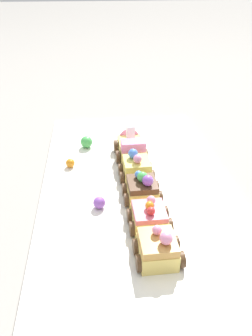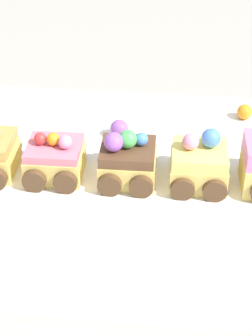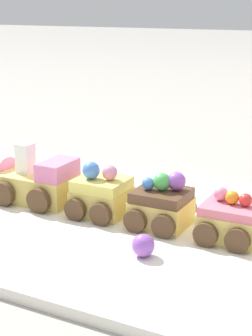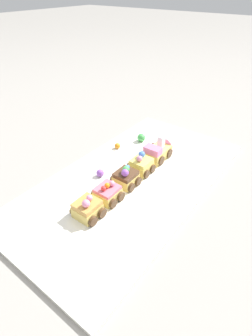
{
  "view_description": "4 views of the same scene",
  "coord_description": "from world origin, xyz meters",
  "px_view_note": "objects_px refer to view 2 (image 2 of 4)",
  "views": [
    {
      "loc": [
        -0.56,
        0.09,
        0.41
      ],
      "look_at": [
        -0.02,
        0.03,
        0.08
      ],
      "focal_mm": 35.0,
      "sensor_mm": 36.0,
      "label": 1
    },
    {
      "loc": [
        0.02,
        -0.52,
        0.4
      ],
      "look_at": [
        -0.03,
        -0.02,
        0.04
      ],
      "focal_mm": 60.0,
      "sensor_mm": 36.0,
      "label": 2
    },
    {
      "loc": [
        -0.28,
        0.56,
        0.26
      ],
      "look_at": [
        0.01,
        0.0,
        0.08
      ],
      "focal_mm": 60.0,
      "sensor_mm": 36.0,
      "label": 3
    },
    {
      "loc": [
        -0.52,
        -0.37,
        0.52
      ],
      "look_at": [
        -0.03,
        0.0,
        0.07
      ],
      "focal_mm": 28.0,
      "sensor_mm": 36.0,
      "label": 4
    }
  ],
  "objects_px": {
    "cake_car_chocolate": "(127,161)",
    "gumball_purple": "(119,129)",
    "cake_car_strawberry": "(55,159)",
    "cake_car_lemon": "(199,164)",
    "gumball_orange": "(245,112)"
  },
  "relations": [
    {
      "from": "cake_car_strawberry",
      "to": "gumball_purple",
      "type": "xyz_separation_m",
      "value": [
        0.06,
        0.09,
        -0.01
      ]
    },
    {
      "from": "gumball_purple",
      "to": "cake_car_strawberry",
      "type": "bearing_deg",
      "value": -126.51
    },
    {
      "from": "cake_car_strawberry",
      "to": "gumball_orange",
      "type": "xyz_separation_m",
      "value": [
        0.23,
        0.15,
        -0.01
      ]
    },
    {
      "from": "cake_car_lemon",
      "to": "gumball_purple",
      "type": "height_order",
      "value": "cake_car_lemon"
    },
    {
      "from": "cake_car_strawberry",
      "to": "cake_car_chocolate",
      "type": "bearing_deg",
      "value": -0.12
    },
    {
      "from": "cake_car_lemon",
      "to": "cake_car_chocolate",
      "type": "bearing_deg",
      "value": -179.57
    },
    {
      "from": "cake_car_lemon",
      "to": "cake_car_chocolate",
      "type": "height_order",
      "value": "cake_car_lemon"
    },
    {
      "from": "cake_car_chocolate",
      "to": "gumball_purple",
      "type": "relative_size",
      "value": 3.16
    },
    {
      "from": "cake_car_strawberry",
      "to": "gumball_purple",
      "type": "height_order",
      "value": "cake_car_strawberry"
    },
    {
      "from": "gumball_purple",
      "to": "gumball_orange",
      "type": "bearing_deg",
      "value": 20.99
    },
    {
      "from": "gumball_orange",
      "to": "gumball_purple",
      "type": "height_order",
      "value": "gumball_purple"
    },
    {
      "from": "gumball_orange",
      "to": "gumball_purple",
      "type": "bearing_deg",
      "value": -159.01
    },
    {
      "from": "cake_car_lemon",
      "to": "gumball_purple",
      "type": "bearing_deg",
      "value": 138.8
    },
    {
      "from": "cake_car_chocolate",
      "to": "gumball_purple",
      "type": "bearing_deg",
      "value": 101.49
    },
    {
      "from": "cake_car_strawberry",
      "to": "gumball_purple",
      "type": "relative_size",
      "value": 3.16
    }
  ]
}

